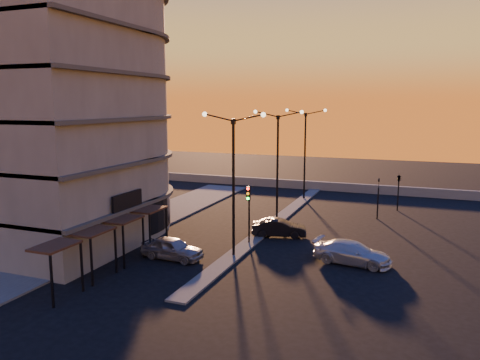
% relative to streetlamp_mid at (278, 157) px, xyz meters
% --- Properties ---
extents(ground, '(120.00, 120.00, 0.00)m').
position_rel_streetlamp_mid_xyz_m(ground, '(0.00, -10.00, -5.59)').
color(ground, black).
rests_on(ground, ground).
extents(sidewalk_west, '(5.00, 40.00, 0.12)m').
position_rel_streetlamp_mid_xyz_m(sidewalk_west, '(-10.50, -6.00, -5.53)').
color(sidewalk_west, '#484946').
rests_on(sidewalk_west, ground).
extents(median, '(1.20, 36.00, 0.12)m').
position_rel_streetlamp_mid_xyz_m(median, '(0.00, 0.00, -5.53)').
color(median, '#484946').
rests_on(median, ground).
extents(parapet, '(44.00, 0.50, 1.00)m').
position_rel_streetlamp_mid_xyz_m(parapet, '(2.00, 16.00, -5.09)').
color(parapet, slate).
rests_on(parapet, ground).
extents(building, '(14.35, 17.08, 25.00)m').
position_rel_streetlamp_mid_xyz_m(building, '(-14.00, -9.97, 6.32)').
color(building, '#6A665D').
rests_on(building, ground).
extents(streetlamp_near, '(4.32, 0.32, 9.51)m').
position_rel_streetlamp_mid_xyz_m(streetlamp_near, '(0.00, -10.00, 0.00)').
color(streetlamp_near, black).
rests_on(streetlamp_near, ground).
extents(streetlamp_mid, '(4.32, 0.32, 9.51)m').
position_rel_streetlamp_mid_xyz_m(streetlamp_mid, '(0.00, 0.00, 0.00)').
color(streetlamp_mid, black).
rests_on(streetlamp_mid, ground).
extents(streetlamp_far, '(4.32, 0.32, 9.51)m').
position_rel_streetlamp_mid_xyz_m(streetlamp_far, '(0.00, 10.00, 0.00)').
color(streetlamp_far, black).
rests_on(streetlamp_far, ground).
extents(traffic_light_main, '(0.28, 0.44, 4.25)m').
position_rel_streetlamp_mid_xyz_m(traffic_light_main, '(0.00, -7.13, -2.70)').
color(traffic_light_main, black).
rests_on(traffic_light_main, ground).
extents(signal_east_a, '(0.13, 0.16, 3.60)m').
position_rel_streetlamp_mid_xyz_m(signal_east_a, '(8.00, 4.00, -3.66)').
color(signal_east_a, black).
rests_on(signal_east_a, ground).
extents(signal_east_b, '(0.42, 1.99, 3.60)m').
position_rel_streetlamp_mid_xyz_m(signal_east_b, '(9.50, 8.00, -2.49)').
color(signal_east_b, black).
rests_on(signal_east_b, ground).
extents(car_hatchback, '(4.29, 1.94, 1.43)m').
position_rel_streetlamp_mid_xyz_m(car_hatchback, '(-3.54, -11.91, -4.88)').
color(car_hatchback, gray).
rests_on(car_hatchback, ground).
extents(car_sedan, '(4.33, 2.41, 1.35)m').
position_rel_streetlamp_mid_xyz_m(car_sedan, '(1.50, -4.42, -4.92)').
color(car_sedan, black).
rests_on(car_sedan, ground).
extents(car_wagon, '(5.09, 2.61, 1.41)m').
position_rel_streetlamp_mid_xyz_m(car_wagon, '(7.55, -8.60, -4.89)').
color(car_wagon, silver).
rests_on(car_wagon, ground).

